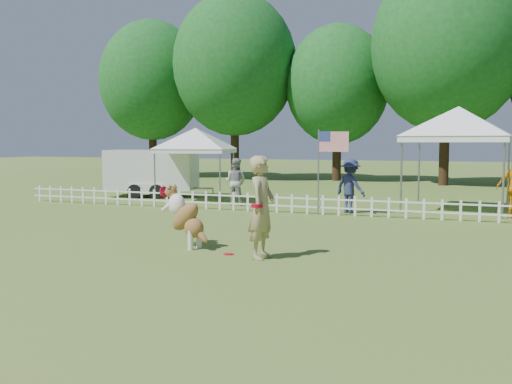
% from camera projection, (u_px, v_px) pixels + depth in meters
% --- Properties ---
extents(ground, '(120.00, 120.00, 0.00)m').
position_uv_depth(ground, '(219.00, 256.00, 11.16)').
color(ground, '#3D6821').
rests_on(ground, ground).
extents(picket_fence, '(22.00, 0.08, 0.60)m').
position_uv_depth(picket_fence, '(315.00, 205.00, 17.62)').
color(picket_fence, white).
rests_on(picket_fence, ground).
extents(handler, '(0.48, 0.72, 1.97)m').
position_uv_depth(handler, '(262.00, 207.00, 10.87)').
color(handler, tan).
rests_on(handler, ground).
extents(dog, '(1.33, 0.85, 1.31)m').
position_uv_depth(dog, '(186.00, 217.00, 12.03)').
color(dog, brown).
rests_on(dog, ground).
extents(frisbee_on_turf, '(0.23, 0.23, 0.02)m').
position_uv_depth(frisbee_on_turf, '(228.00, 254.00, 11.32)').
color(frisbee_on_turf, red).
rests_on(frisbee_on_turf, ground).
extents(canopy_tent_left, '(3.10, 3.10, 2.70)m').
position_uv_depth(canopy_tent_left, '(196.00, 165.00, 21.50)').
color(canopy_tent_left, white).
rests_on(canopy_tent_left, ground).
extents(canopy_tent_right, '(3.46, 3.46, 3.30)m').
position_uv_depth(canopy_tent_right, '(457.00, 160.00, 18.42)').
color(canopy_tent_right, white).
rests_on(canopy_tent_right, ground).
extents(cargo_trailer, '(4.79, 3.02, 1.95)m').
position_uv_depth(cargo_trailer, '(152.00, 173.00, 23.35)').
color(cargo_trailer, silver).
rests_on(cargo_trailer, ground).
extents(flag_pole, '(1.01, 0.17, 2.61)m').
position_uv_depth(flag_pole, '(318.00, 172.00, 17.45)').
color(flag_pole, gray).
rests_on(flag_pole, ground).
extents(spectator_a, '(0.83, 0.66, 1.67)m').
position_uv_depth(spectator_a, '(236.00, 182.00, 20.15)').
color(spectator_a, '#A6A7AB').
rests_on(spectator_a, ground).
extents(spectator_b, '(1.27, 1.10, 1.70)m').
position_uv_depth(spectator_b, '(350.00, 186.00, 17.91)').
color(spectator_b, navy).
rests_on(spectator_b, ground).
extents(tree_far_left, '(6.60, 6.60, 11.00)m').
position_uv_depth(tree_far_left, '(152.00, 91.00, 36.53)').
color(tree_far_left, '#164D1B').
rests_on(tree_far_left, ground).
extents(tree_left, '(7.40, 7.40, 12.00)m').
position_uv_depth(tree_left, '(235.00, 79.00, 33.85)').
color(tree_left, '#164D1B').
rests_on(tree_left, ground).
extents(tree_center_left, '(6.00, 6.00, 9.80)m').
position_uv_depth(tree_center_left, '(337.00, 96.00, 32.69)').
color(tree_center_left, '#164D1B').
rests_on(tree_center_left, ground).
extents(tree_center_right, '(7.60, 7.60, 12.60)m').
position_uv_depth(tree_center_right, '(447.00, 62.00, 29.00)').
color(tree_center_right, '#164D1B').
rests_on(tree_center_right, ground).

